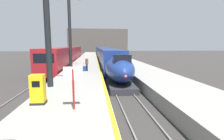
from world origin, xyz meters
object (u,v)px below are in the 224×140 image
ticket_machine_yellow (38,90)px  station_column_far (70,24)px  passenger_near_edge (87,63)px  highspeed_train_main (103,53)px  departure_info_board (73,79)px  rolling_suitcase (84,69)px  station_column_mid (46,11)px  regional_train_adjacent (68,55)px

ticket_machine_yellow → station_column_far: bearing=91.3°
station_column_far → passenger_near_edge: 7.18m
highspeed_train_main → departure_info_board: bearing=-94.8°
highspeed_train_main → station_column_far: size_ratio=7.26×
rolling_suitcase → ticket_machine_yellow: (-1.83, -11.69, 0.44)m
station_column_far → station_column_mid: bearing=-90.0°
highspeed_train_main → rolling_suitcase: (-3.72, -29.42, -0.62)m
regional_train_adjacent → rolling_suitcase: regional_train_adjacent is taller
passenger_near_edge → ticket_machine_yellow: (-2.14, -11.68, -0.25)m
highspeed_train_main → ticket_machine_yellow: bearing=-97.7°
regional_train_adjacent → departure_info_board: bearing=-81.2°
highspeed_train_main → departure_info_board: 42.29m
station_column_far → passenger_near_edge: (2.49, -4.31, -5.18)m
highspeed_train_main → regional_train_adjacent: regional_train_adjacent is taller
rolling_suitcase → ticket_machine_yellow: ticket_machine_yellow is taller
station_column_far → passenger_near_edge: bearing=-60.0°
station_column_far → rolling_suitcase: station_column_far is taller
highspeed_train_main → station_column_mid: 37.91m
regional_train_adjacent → departure_info_board: regional_train_adjacent is taller
highspeed_train_main → regional_train_adjacent: bearing=-122.6°
highspeed_train_main → station_column_far: station_column_far is taller
station_column_far → ticket_machine_yellow: station_column_far is taller
station_column_mid → departure_info_board: 6.86m
regional_train_adjacent → station_column_mid: (2.20, -24.49, 4.52)m
station_column_far → rolling_suitcase: 7.59m
highspeed_train_main → rolling_suitcase: highspeed_train_main is taller
station_column_mid → rolling_suitcase: size_ratio=9.50×
ticket_machine_yellow → departure_info_board: 2.37m
highspeed_train_main → rolling_suitcase: size_ratio=76.96×
regional_train_adjacent → departure_info_board: size_ratio=17.26×
departure_info_board → rolling_suitcase: bearing=90.7°
departure_info_board → passenger_near_edge: bearing=89.4°
passenger_near_edge → rolling_suitcase: size_ratio=1.72×
station_column_mid → passenger_near_edge: station_column_mid is taller
regional_train_adjacent → passenger_near_edge: regional_train_adjacent is taller
station_column_mid → station_column_far: (0.00, 12.02, 0.57)m
station_column_far → departure_info_board: bearing=-82.2°
highspeed_train_main → passenger_near_edge: size_ratio=44.72×
departure_info_board → regional_train_adjacent: bearing=98.8°
rolling_suitcase → regional_train_adjacent: bearing=104.6°
passenger_near_edge → station_column_far: bearing=120.0°
station_column_mid → departure_info_board: bearing=-64.8°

